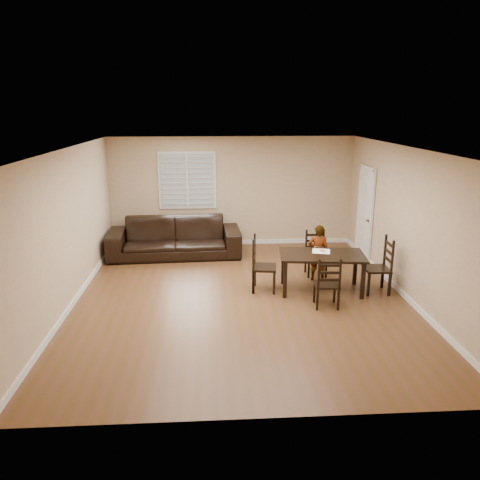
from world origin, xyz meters
name	(u,v)px	position (x,y,z in m)	size (l,w,h in m)	color
ground	(241,297)	(0.00, 0.00, 0.00)	(7.00, 7.00, 0.00)	brown
room	(243,199)	(0.04, 0.18, 1.81)	(6.04, 7.04, 2.72)	tan
dining_table	(322,259)	(1.53, 0.22, 0.64)	(1.65, 1.04, 0.73)	black
chair_near	(315,254)	(1.62, 1.21, 0.42)	(0.42, 0.39, 0.93)	black
chair_far	(328,286)	(1.45, -0.60, 0.42)	(0.44, 0.41, 0.93)	black
chair_left	(258,266)	(0.34, 0.35, 0.48)	(0.51, 0.54, 1.06)	black
chair_right	(384,267)	(2.68, 0.10, 0.48)	(0.47, 0.50, 1.07)	black
child	(318,253)	(1.59, 0.78, 0.58)	(0.42, 0.28, 1.15)	gray
napkin	(321,251)	(1.55, 0.39, 0.74)	(0.33, 0.33, 0.00)	white
donut	(322,250)	(1.57, 0.39, 0.76)	(0.10, 0.10, 0.04)	#CB8549
sofa	(175,237)	(-1.39, 2.60, 0.44)	(3.04, 1.19, 0.89)	black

